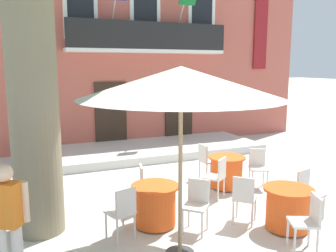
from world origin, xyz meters
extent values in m
plane|color=beige|center=(0.00, 0.00, 0.00)|extent=(120.00, 120.00, 0.00)
cube|color=#BC5B4C|center=(0.84, 7.00, 3.75)|extent=(13.00, 4.00, 7.50)
cube|color=#332319|center=(-0.46, 4.97, 1.15)|extent=(1.10, 0.08, 2.30)
cube|color=#332319|center=(2.14, 4.97, 1.15)|extent=(1.10, 0.08, 2.30)
cube|color=silver|center=(-1.36, 4.96, 4.65)|extent=(1.10, 0.08, 1.90)
cube|color=black|center=(-1.36, 4.93, 4.65)|extent=(0.84, 0.04, 1.60)
cube|color=silver|center=(0.84, 4.96, 4.65)|extent=(1.10, 0.08, 1.90)
cube|color=black|center=(0.84, 4.93, 4.65)|extent=(0.84, 0.04, 1.60)
cube|color=silver|center=(3.04, 4.96, 4.65)|extent=(1.10, 0.08, 1.90)
cube|color=black|center=(3.04, 4.93, 4.65)|extent=(0.84, 0.04, 1.60)
cube|color=silver|center=(0.84, 4.67, 3.34)|extent=(5.60, 0.65, 0.12)
cube|color=black|center=(0.84, 4.38, 3.85)|extent=(5.60, 0.06, 0.90)
cylinder|color=#B2B2B7|center=(-0.36, 4.50, 4.75)|extent=(0.04, 0.95, 1.33)
cylinder|color=#B2B2B7|center=(2.04, 4.50, 4.75)|extent=(0.04, 0.95, 1.33)
cylinder|color=#995638|center=(-1.46, 4.70, 3.55)|extent=(0.25, 0.25, 0.29)
ellipsoid|color=#4C8E38|center=(-1.46, 4.70, 3.85)|extent=(0.33, 0.33, 0.31)
cylinder|color=#995638|center=(0.08, 4.70, 3.51)|extent=(0.30, 0.30, 0.22)
ellipsoid|color=#2D7533|center=(0.08, 4.70, 3.81)|extent=(0.39, 0.39, 0.38)
cylinder|color=#47423D|center=(1.61, 4.70, 3.57)|extent=(0.25, 0.25, 0.33)
ellipsoid|color=#2D7533|center=(1.61, 4.70, 3.86)|extent=(0.33, 0.33, 0.26)
cylinder|color=#995638|center=(3.14, 4.70, 3.52)|extent=(0.29, 0.29, 0.23)
ellipsoid|color=#38843D|center=(3.14, 4.70, 3.82)|extent=(0.38, 0.38, 0.37)
cube|color=maroon|center=(5.72, 4.94, 4.12)|extent=(0.60, 0.06, 2.80)
cube|color=silver|center=(0.84, 3.66, 0.12)|extent=(6.62, 2.68, 0.25)
cylinder|color=#7F755B|center=(-3.16, -0.81, 2.19)|extent=(0.81, 0.81, 4.38)
cylinder|color=#EA561E|center=(-1.26, -1.40, 0.37)|extent=(0.74, 0.74, 0.68)
cylinder|color=#EA561E|center=(-1.26, -1.40, 0.74)|extent=(0.86, 0.86, 0.04)
cylinder|color=#2D2823|center=(-1.26, -1.40, 0.01)|extent=(0.44, 0.44, 0.03)
cylinder|color=silver|center=(-2.18, -1.53, 0.23)|extent=(0.04, 0.04, 0.45)
cylinder|color=silver|center=(-1.86, -1.43, 0.23)|extent=(0.04, 0.04, 0.45)
cylinder|color=silver|center=(-2.08, -1.85, 0.23)|extent=(0.04, 0.04, 0.45)
cylinder|color=silver|center=(-1.75, -1.75, 0.23)|extent=(0.04, 0.04, 0.45)
cube|color=silver|center=(-1.97, -1.64, 0.47)|extent=(0.51, 0.51, 0.04)
cube|color=silver|center=(-1.91, -1.81, 0.70)|extent=(0.37, 0.16, 0.42)
cylinder|color=silver|center=(-0.71, -2.17, 0.23)|extent=(0.04, 0.04, 0.45)
cylinder|color=silver|center=(-0.96, -1.93, 0.23)|extent=(0.04, 0.04, 0.45)
cylinder|color=silver|center=(-0.48, -1.92, 0.23)|extent=(0.04, 0.04, 0.45)
cylinder|color=silver|center=(-0.72, -1.68, 0.23)|extent=(0.04, 0.04, 0.45)
cube|color=silver|center=(-0.72, -1.93, 0.47)|extent=(0.57, 0.57, 0.04)
cube|color=silver|center=(-0.59, -1.80, 0.70)|extent=(0.30, 0.29, 0.42)
cylinder|color=silver|center=(-0.87, -0.55, 0.23)|extent=(0.04, 0.04, 0.45)
cylinder|color=silver|center=(-0.95, -0.88, 0.23)|extent=(0.04, 0.04, 0.45)
cylinder|color=silver|center=(-1.20, -0.47, 0.23)|extent=(0.04, 0.04, 0.45)
cylinder|color=silver|center=(-1.28, -0.80, 0.23)|extent=(0.04, 0.04, 0.45)
cube|color=silver|center=(-1.08, -0.68, 0.47)|extent=(0.48, 0.48, 0.04)
cube|color=silver|center=(-1.25, -0.63, 0.70)|extent=(0.13, 0.38, 0.42)
cylinder|color=#EA561E|center=(1.01, -0.18, 0.37)|extent=(0.74, 0.74, 0.68)
cylinder|color=#EA561E|center=(1.01, -0.18, 0.74)|extent=(0.86, 0.86, 0.04)
cylinder|color=#2D2823|center=(1.01, -0.18, 0.01)|extent=(0.44, 0.44, 0.03)
cylinder|color=silver|center=(1.12, 0.75, 0.23)|extent=(0.04, 0.04, 0.45)
cylinder|color=silver|center=(1.14, 0.41, 0.23)|extent=(0.04, 0.04, 0.45)
cylinder|color=silver|center=(0.78, 0.73, 0.23)|extent=(0.04, 0.04, 0.45)
cylinder|color=silver|center=(0.80, 0.39, 0.23)|extent=(0.04, 0.04, 0.45)
cube|color=silver|center=(0.96, 0.57, 0.47)|extent=(0.43, 0.43, 0.04)
cube|color=silver|center=(0.78, 0.56, 0.70)|extent=(0.07, 0.38, 0.42)
cylinder|color=silver|center=(0.17, -0.59, 0.23)|extent=(0.04, 0.04, 0.45)
cylinder|color=silver|center=(0.44, -0.39, 0.23)|extent=(0.04, 0.04, 0.45)
cylinder|color=silver|center=(0.37, -0.87, 0.23)|extent=(0.04, 0.04, 0.45)
cylinder|color=silver|center=(0.65, -0.66, 0.23)|extent=(0.04, 0.04, 0.45)
cube|color=silver|center=(0.41, -0.63, 0.47)|extent=(0.56, 0.56, 0.04)
cube|color=silver|center=(0.52, -0.77, 0.70)|extent=(0.33, 0.26, 0.42)
cylinder|color=silver|center=(1.78, -0.71, 0.23)|extent=(0.04, 0.04, 0.45)
cylinder|color=silver|center=(1.47, -0.57, 0.23)|extent=(0.04, 0.04, 0.45)
cylinder|color=silver|center=(1.92, -0.40, 0.23)|extent=(0.04, 0.04, 0.45)
cylinder|color=silver|center=(1.61, -0.26, 0.23)|extent=(0.04, 0.04, 0.45)
cube|color=silver|center=(1.69, -0.49, 0.47)|extent=(0.53, 0.53, 0.04)
cube|color=silver|center=(1.77, -0.32, 0.70)|extent=(0.36, 0.19, 0.42)
cylinder|color=#EA561E|center=(0.83, -2.45, 0.37)|extent=(0.74, 0.74, 0.68)
cylinder|color=#EA561E|center=(0.83, -2.45, 0.74)|extent=(0.86, 0.86, 0.04)
cylinder|color=#2D2823|center=(0.83, -2.45, 0.01)|extent=(0.44, 0.44, 0.03)
cylinder|color=silver|center=(0.30, -3.22, 0.23)|extent=(0.04, 0.04, 0.45)
cylinder|color=silver|center=(0.44, -2.91, 0.23)|extent=(0.04, 0.04, 0.45)
cylinder|color=silver|center=(0.61, -3.36, 0.23)|extent=(0.04, 0.04, 0.45)
cylinder|color=silver|center=(0.75, -3.05, 0.23)|extent=(0.04, 0.04, 0.45)
cube|color=silver|center=(0.52, -3.13, 0.47)|extent=(0.53, 0.53, 0.04)
cube|color=silver|center=(0.69, -3.21, 0.70)|extent=(0.19, 0.36, 0.42)
cylinder|color=silver|center=(1.76, -2.38, 0.23)|extent=(0.04, 0.04, 0.45)
cylinder|color=silver|center=(1.43, -2.47, 0.23)|extent=(0.04, 0.04, 0.45)
cylinder|color=silver|center=(1.68, -2.05, 0.23)|extent=(0.04, 0.04, 0.45)
cylinder|color=silver|center=(1.35, -2.14, 0.23)|extent=(0.04, 0.04, 0.45)
cube|color=silver|center=(1.55, -2.26, 0.47)|extent=(0.49, 0.49, 0.04)
cube|color=silver|center=(1.51, -2.08, 0.70)|extent=(0.38, 0.14, 0.42)
cylinder|color=silver|center=(0.30, -1.67, 0.23)|extent=(0.04, 0.04, 0.45)
cylinder|color=silver|center=(0.54, -1.92, 0.23)|extent=(0.04, 0.04, 0.45)
cylinder|color=silver|center=(0.06, -1.91, 0.23)|extent=(0.04, 0.04, 0.45)
cylinder|color=silver|center=(0.30, -2.16, 0.23)|extent=(0.04, 0.04, 0.45)
cube|color=silver|center=(0.30, -1.91, 0.47)|extent=(0.57, 0.57, 0.04)
cube|color=silver|center=(0.17, -2.04, 0.70)|extent=(0.30, 0.30, 0.42)
cylinder|color=#997A56|center=(-1.30, -2.55, 1.27)|extent=(0.06, 0.06, 2.55)
cone|color=silver|center=(-1.30, -2.55, 2.62)|extent=(2.90, 2.90, 0.45)
cylinder|color=#47423D|center=(-2.81, 3.50, 0.13)|extent=(0.33, 0.33, 0.26)
ellipsoid|color=#2D7533|center=(-2.81, 3.50, 0.41)|extent=(0.42, 0.42, 0.29)
cube|color=orange|center=(-3.62, -2.45, 1.17)|extent=(0.40, 0.37, 0.56)
sphere|color=beige|center=(-3.62, -2.45, 1.57)|extent=(0.22, 0.22, 0.22)
cylinder|color=beige|center=(-3.40, -2.45, 1.17)|extent=(0.09, 0.09, 0.52)
camera|label=1|loc=(-3.40, -7.03, 2.86)|focal=37.91mm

